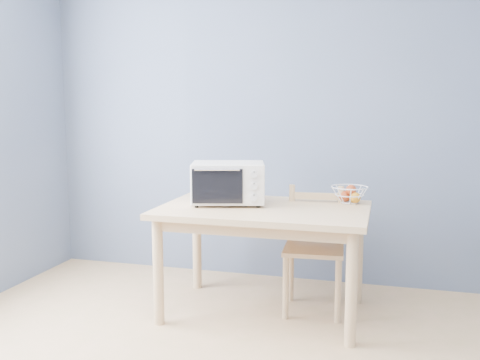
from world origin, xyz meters
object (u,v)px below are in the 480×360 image
(fruit_basket, at_px, (350,194))
(dining_chair, at_px, (314,250))
(toaster_oven, at_px, (225,182))
(dining_table, at_px, (264,222))

(fruit_basket, height_order, dining_chair, fruit_basket)
(fruit_basket, xyz_separation_m, dining_chair, (-0.23, -0.14, -0.39))
(toaster_oven, height_order, dining_chair, toaster_oven)
(dining_table, relative_size, toaster_oven, 2.47)
(dining_chair, bearing_deg, fruit_basket, 27.96)
(fruit_basket, bearing_deg, toaster_oven, -162.05)
(fruit_basket, distance_m, dining_chair, 0.47)
(dining_table, xyz_separation_m, fruit_basket, (0.55, 0.31, 0.17))
(toaster_oven, bearing_deg, dining_table, -22.12)
(fruit_basket, bearing_deg, dining_chair, -147.87)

